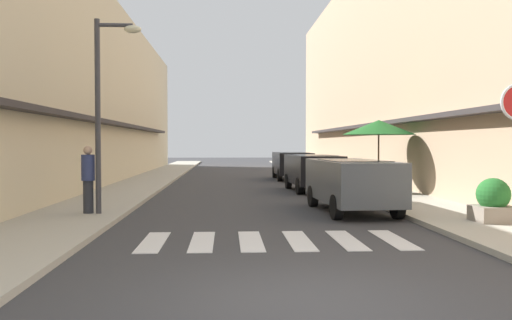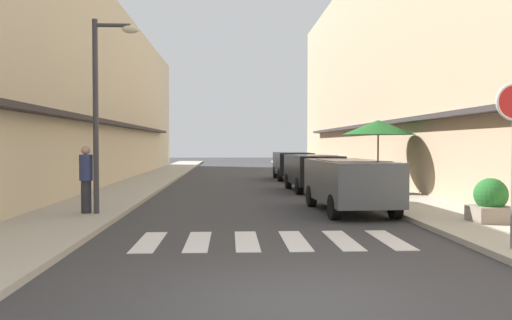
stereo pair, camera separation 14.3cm
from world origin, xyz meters
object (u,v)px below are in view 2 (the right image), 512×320
object	(u,v)px
parked_car_near	(350,179)
parked_car_mid	(313,169)
planter_corner	(491,202)
pedestrian_walking_near	(86,178)
planter_midblock	(395,180)
parked_car_far	(292,162)
street_lamp	(103,94)
cafe_umbrella	(378,128)

from	to	relation	value
parked_car_near	parked_car_mid	size ratio (longest dim) A/B	1.08
parked_car_mid	planter_corner	xyz separation A→B (m)	(2.64, -9.33, -0.34)
parked_car_mid	pedestrian_walking_near	world-z (taller)	pedestrian_walking_near
planter_corner	planter_midblock	world-z (taller)	planter_midblock
parked_car_far	street_lamp	world-z (taller)	street_lamp
street_lamp	pedestrian_walking_near	distance (m)	2.20
planter_corner	planter_midblock	bearing A→B (deg)	90.48
parked_car_near	cafe_umbrella	size ratio (longest dim) A/B	1.61
planter_corner	parked_car_mid	bearing A→B (deg)	105.82
parked_car_near	pedestrian_walking_near	bearing A→B (deg)	-174.40
parked_car_far	parked_car_mid	bearing A→B (deg)	-90.00
parked_car_far	planter_corner	world-z (taller)	parked_car_far
parked_car_far	planter_corner	xyz separation A→B (m)	(2.64, -16.25, -0.34)
planter_corner	planter_midblock	distance (m)	6.91
cafe_umbrella	planter_corner	bearing A→B (deg)	-86.49
street_lamp	planter_corner	world-z (taller)	street_lamp
parked_car_near	parked_car_far	world-z (taller)	same
parked_car_near	parked_car_mid	xyz separation A→B (m)	(0.00, 6.60, -0.00)
parked_car_mid	planter_midblock	world-z (taller)	parked_car_mid
parked_car_far	pedestrian_walking_near	world-z (taller)	pedestrian_walking_near
planter_corner	pedestrian_walking_near	xyz separation A→B (m)	(-9.71, 2.04, 0.46)
parked_car_far	planter_midblock	xyz separation A→B (m)	(2.59, -9.34, -0.32)
cafe_umbrella	planter_midblock	distance (m)	2.09
street_lamp	pedestrian_walking_near	size ratio (longest dim) A/B	2.85
parked_car_far	planter_midblock	size ratio (longest dim) A/B	4.27
parked_car_near	cafe_umbrella	xyz separation A→B (m)	(2.18, 4.89, 1.60)
parked_car_mid	parked_car_far	world-z (taller)	same
parked_car_near	planter_midblock	bearing A→B (deg)	58.27
parked_car_near	planter_corner	world-z (taller)	parked_car_near
pedestrian_walking_near	parked_car_near	bearing A→B (deg)	137.72
parked_car_near	pedestrian_walking_near	distance (m)	7.10
parked_car_near	cafe_umbrella	world-z (taller)	cafe_umbrella
parked_car_mid	pedestrian_walking_near	bearing A→B (deg)	-134.10
street_lamp	planter_midblock	xyz separation A→B (m)	(9.17, 4.95, -2.59)
parked_car_near	planter_corner	distance (m)	3.82
planter_midblock	street_lamp	bearing A→B (deg)	-151.65
parked_car_mid	parked_car_far	distance (m)	6.92
parked_car_near	parked_car_far	bearing A→B (deg)	90.00
cafe_umbrella	planter_corner	world-z (taller)	cafe_umbrella
parked_car_near	street_lamp	distance (m)	7.01
cafe_umbrella	parked_car_near	bearing A→B (deg)	-113.97
parked_car_mid	planter_corner	size ratio (longest dim) A/B	3.98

